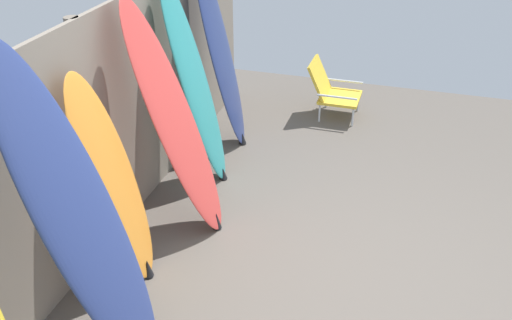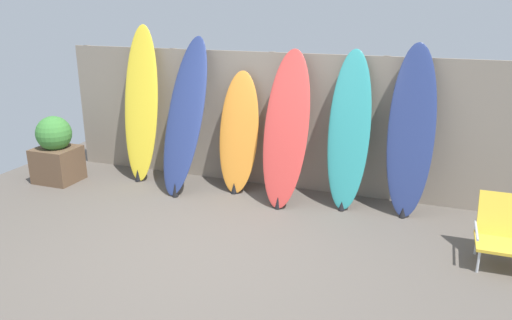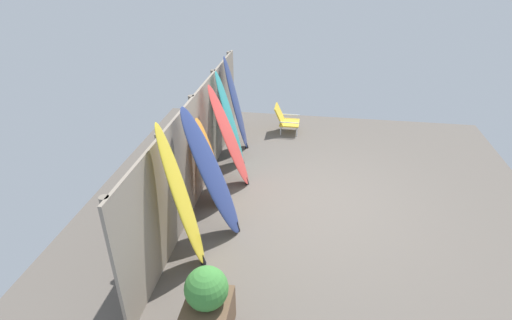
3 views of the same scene
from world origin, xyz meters
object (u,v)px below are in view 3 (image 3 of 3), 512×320
object	(u,v)px
surfboard_yellow_0	(182,200)
surfboard_red_3	(230,138)
surfboard_navy_1	(212,174)
beach_chair	(285,119)
surfboard_navy_5	(236,105)
surfboard_teal_4	(230,120)
planter_box	(208,305)
surfboard_orange_2	(211,164)

from	to	relation	value
surfboard_yellow_0	surfboard_red_3	distance (m)	2.15
surfboard_navy_1	beach_chair	world-z (taller)	surfboard_navy_1
surfboard_navy_5	beach_chair	distance (m)	1.51
surfboard_teal_4	planter_box	size ratio (longest dim) A/B	2.04
surfboard_navy_1	surfboard_teal_4	bearing A→B (deg)	4.77
beach_chair	surfboard_orange_2	bearing A→B (deg)	161.90
surfboard_navy_5	planter_box	size ratio (longest dim) A/B	2.14
surfboard_yellow_0	surfboard_orange_2	bearing A→B (deg)	0.28
surfboard_navy_1	surfboard_red_3	xyz separation A→B (m)	(1.37, 0.03, -0.06)
surfboard_navy_1	surfboard_red_3	bearing A→B (deg)	1.27
surfboard_yellow_0	surfboard_orange_2	world-z (taller)	surfboard_yellow_0
surfboard_orange_2	planter_box	xyz separation A→B (m)	(-2.50, -0.58, -0.33)
surfboard_teal_4	planter_box	distance (m)	4.01
surfboard_yellow_0	surfboard_red_3	bearing A→B (deg)	-4.23
surfboard_yellow_0	surfboard_navy_5	bearing A→B (deg)	0.12
beach_chair	surfboard_red_3	bearing A→B (deg)	160.90
surfboard_navy_1	surfboard_orange_2	world-z (taller)	surfboard_navy_1
surfboard_yellow_0	beach_chair	xyz separation A→B (m)	(4.56, -0.94, -0.73)
surfboard_red_3	surfboard_navy_5	size ratio (longest dim) A/B	0.95
surfboard_navy_1	surfboard_navy_5	size ratio (longest dim) A/B	1.01
surfboard_teal_4	planter_box	bearing A→B (deg)	-171.95
surfboard_yellow_0	surfboard_teal_4	size ratio (longest dim) A/B	1.12
beach_chair	planter_box	distance (m)	5.63
surfboard_yellow_0	surfboard_red_3	xyz separation A→B (m)	(2.14, -0.16, -0.12)
surfboard_orange_2	surfboard_navy_1	bearing A→B (deg)	-163.73
surfboard_navy_1	surfboard_red_3	distance (m)	1.37
surfboard_navy_1	planter_box	size ratio (longest dim) A/B	2.16
surfboard_teal_4	surfboard_navy_5	size ratio (longest dim) A/B	0.95
surfboard_navy_1	beach_chair	distance (m)	3.91
surfboard_yellow_0	planter_box	xyz separation A→B (m)	(-1.06, -0.57, -0.61)
beach_chair	planter_box	world-z (taller)	planter_box
surfboard_navy_5	beach_chair	xyz separation A→B (m)	(0.96, -0.95, -0.66)
surfboard_orange_2	surfboard_teal_4	bearing A→B (deg)	-0.80
surfboard_teal_4	surfboard_navy_5	world-z (taller)	surfboard_navy_5
surfboard_orange_2	beach_chair	world-z (taller)	surfboard_orange_2
surfboard_navy_1	beach_chair	xyz separation A→B (m)	(3.78, -0.76, -0.67)
surfboard_orange_2	surfboard_navy_5	xyz separation A→B (m)	(2.15, 0.00, 0.21)
surfboard_yellow_0	beach_chair	distance (m)	4.71
surfboard_yellow_0	surfboard_teal_4	bearing A→B (deg)	-0.26
planter_box	surfboard_navy_1	bearing A→B (deg)	11.75
surfboard_orange_2	surfboard_red_3	bearing A→B (deg)	-13.44
surfboard_red_3	beach_chair	size ratio (longest dim) A/B	2.94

